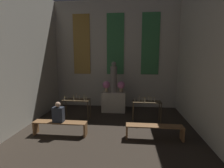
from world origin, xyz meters
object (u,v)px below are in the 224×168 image
object	(u,v)px
flower_vase_left	(106,85)
pew_back_left	(60,125)
person_seated	(58,113)
altar	(114,102)
flower_vase_right	(121,86)
candle_rack_right	(147,104)
statue	(114,78)
candle_rack_left	(76,102)
pew_back_right	(154,129)

from	to	relation	value
flower_vase_left	pew_back_left	xyz separation A→B (m)	(-1.23, -2.79, -0.95)
pew_back_left	person_seated	distance (m)	0.43
altar	flower_vase_right	distance (m)	0.88
altar	person_seated	xyz separation A→B (m)	(-1.63, -2.79, 0.28)
flower_vase_right	candle_rack_right	world-z (taller)	flower_vase_right
statue	candle_rack_left	xyz separation A→B (m)	(-1.47, -1.27, -0.91)
statue	pew_back_right	distance (m)	3.47
altar	flower_vase_right	xyz separation A→B (m)	(0.36, 0.00, 0.80)
flower_vase_right	candle_rack_right	bearing A→B (deg)	-48.88
candle_rack_right	person_seated	bearing A→B (deg)	-153.81
candle_rack_right	person_seated	xyz separation A→B (m)	(-3.09, -1.52, 0.02)
statue	pew_back_right	bearing A→B (deg)	-60.46
altar	candle_rack_left	bearing A→B (deg)	-139.11
flower_vase_left	candle_rack_right	world-z (taller)	flower_vase_left
person_seated	candle_rack_right	bearing A→B (deg)	26.19
candle_rack_left	person_seated	distance (m)	1.53
altar	candle_rack_right	world-z (taller)	candle_rack_right
person_seated	pew_back_left	bearing A→B (deg)	-0.00
flower_vase_right	statue	bearing A→B (deg)	-180.00
flower_vase_left	pew_back_right	xyz separation A→B (m)	(1.94, -2.79, -0.95)
altar	candle_rack_right	bearing A→B (deg)	-40.95
altar	candle_rack_left	world-z (taller)	candle_rack_left
flower_vase_left	pew_back_right	size ratio (longest dim) A/B	0.29
pew_back_right	candle_rack_right	bearing A→B (deg)	94.41
flower_vase_left	pew_back_left	world-z (taller)	flower_vase_left
pew_back_left	pew_back_right	size ratio (longest dim) A/B	1.00
flower_vase_right	pew_back_right	xyz separation A→B (m)	(1.23, -2.79, -0.95)
flower_vase_right	candle_rack_right	size ratio (longest dim) A/B	0.46
candle_rack_left	candle_rack_right	bearing A→B (deg)	0.03
altar	pew_back_right	size ratio (longest dim) A/B	0.62
statue	candle_rack_right	xyz separation A→B (m)	(1.47, -1.27, -0.91)
statue	pew_back_right	size ratio (longest dim) A/B	0.80
altar	pew_back_right	distance (m)	3.21
candle_rack_left	pew_back_right	bearing A→B (deg)	-26.46
candle_rack_right	pew_back_left	size ratio (longest dim) A/B	0.62
pew_back_right	person_seated	bearing A→B (deg)	180.00
person_seated	altar	bearing A→B (deg)	59.78
candle_rack_left	pew_back_right	world-z (taller)	candle_rack_left
person_seated	flower_vase_left	bearing A→B (deg)	65.52
altar	flower_vase_left	size ratio (longest dim) A/B	2.15
flower_vase_left	candle_rack_left	size ratio (longest dim) A/B	0.46
candle_rack_right	altar	bearing A→B (deg)	139.05
flower_vase_right	person_seated	world-z (taller)	flower_vase_right
altar	pew_back_left	bearing A→B (deg)	-119.54
flower_vase_right	person_seated	bearing A→B (deg)	-125.37
altar	pew_back_right	xyz separation A→B (m)	(1.58, -2.79, -0.15)
altar	candle_rack_left	distance (m)	1.96
candle_rack_left	flower_vase_right	bearing A→B (deg)	34.88
pew_back_left	statue	bearing A→B (deg)	60.46
flower_vase_left	person_seated	world-z (taller)	flower_vase_left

